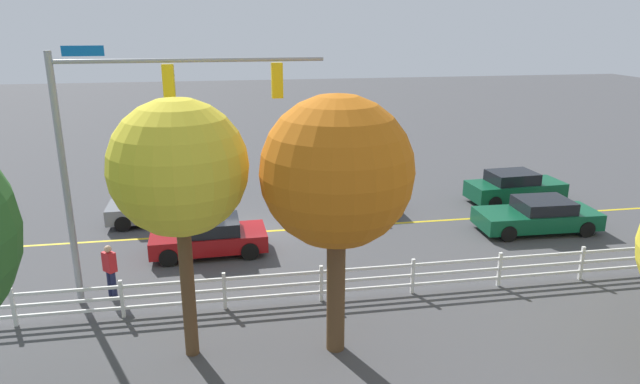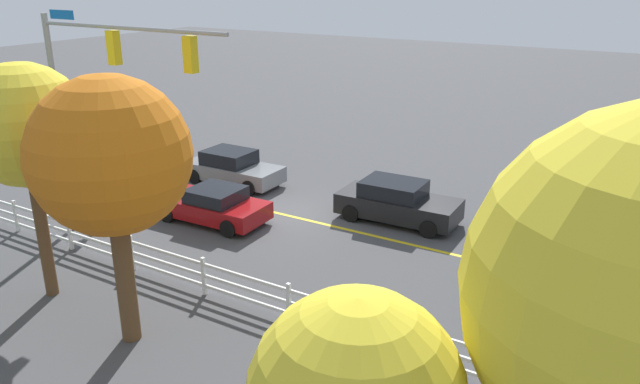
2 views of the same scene
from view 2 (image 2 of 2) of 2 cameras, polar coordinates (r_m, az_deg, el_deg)
name	(u,v)px [view 2 (image 2 of 2)]	position (r m, az deg, el deg)	size (l,w,h in m)	color
ground_plane	(283,214)	(23.29, -3.44, -2.09)	(120.00, 120.00, 0.00)	#444447
lane_center_stripe	(378,237)	(21.43, 5.42, -4.15)	(28.00, 0.16, 0.01)	gold
signal_assembly	(99,86)	(20.64, -19.80, 9.23)	(7.58, 0.38, 7.54)	gray
car_0	(213,205)	(22.74, -9.88, -1.20)	(4.19, 2.08, 1.31)	maroon
car_1	(595,297)	(17.83, 24.17, -8.85)	(4.85, 2.12, 1.33)	#0C4C2D
car_2	(232,168)	(26.70, -8.12, 2.22)	(4.32, 1.95, 1.45)	slate
car_3	(397,202)	(22.59, 7.16, -0.93)	(4.46, 2.07, 1.51)	black
pedestrian	(92,207)	(22.82, -20.38, -1.33)	(0.46, 0.47, 1.69)	#191E3F
white_rail_fence	(244,288)	(16.93, -7.02, -8.84)	(26.10, 0.10, 1.15)	white
tree_2	(111,157)	(14.65, -18.83, 3.05)	(3.69, 3.69, 6.61)	brown
tree_4	(25,126)	(17.72, -25.66, 5.50)	(3.25, 3.25, 6.55)	brown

